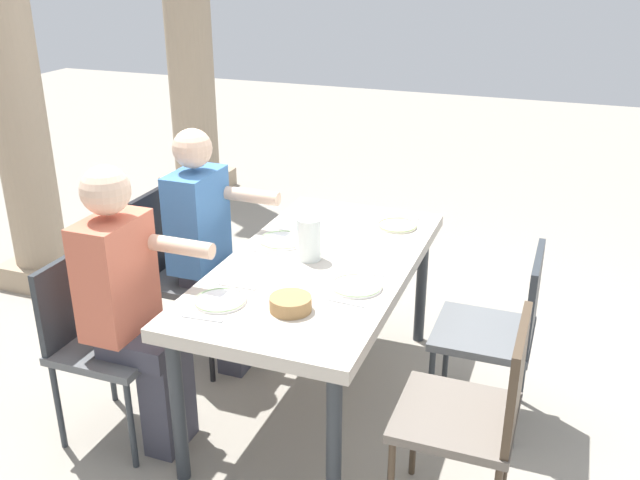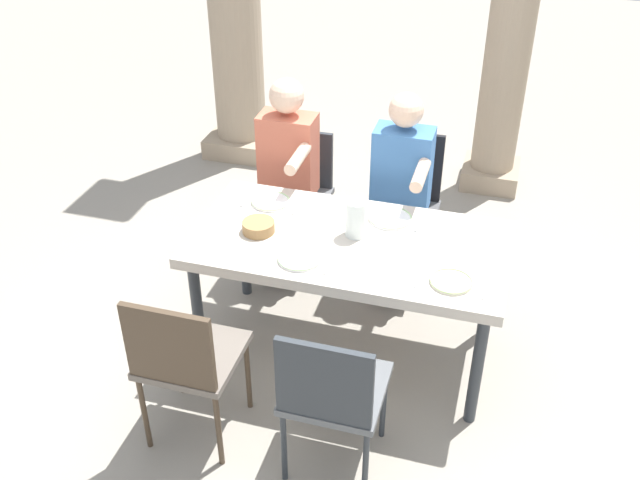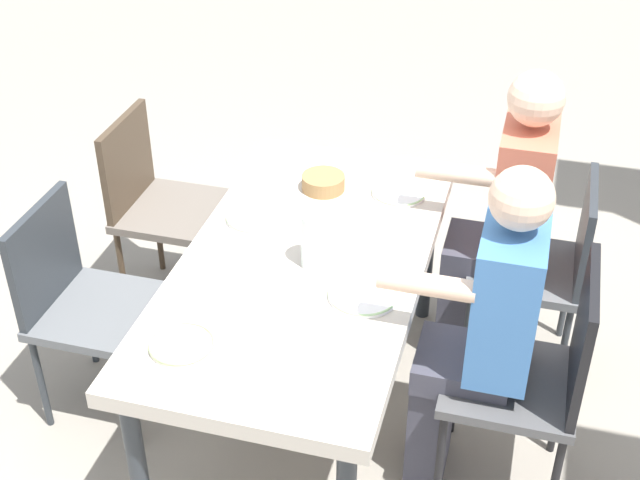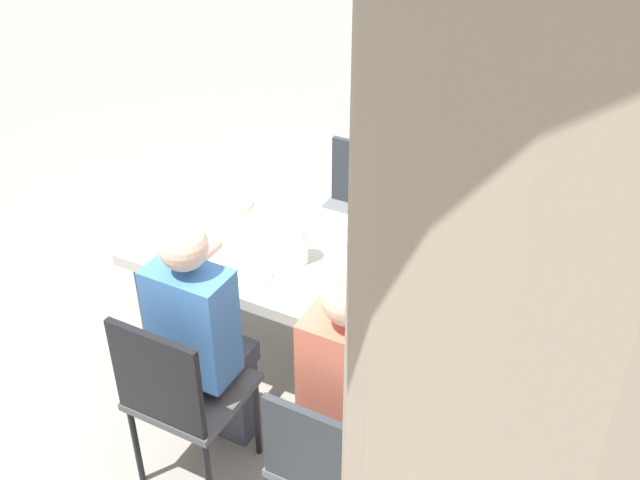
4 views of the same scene
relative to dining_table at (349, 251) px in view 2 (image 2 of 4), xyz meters
name	(u,v)px [view 2 (image 2 of 4)]	position (x,y,z in m)	size (l,w,h in m)	color
ground_plane	(346,349)	(0.00, 0.00, -0.68)	(16.00, 16.00, 0.00)	gray
dining_table	(349,251)	(0.00, 0.00, 0.00)	(1.63, 0.84, 0.75)	beige
chair_west_north	(296,188)	(-0.56, 0.83, -0.17)	(0.44, 0.44, 0.86)	#5B5E61
chair_west_south	(185,357)	(-0.56, -0.84, -0.15)	(0.44, 0.44, 0.90)	#6A6158
chair_mid_north	(403,198)	(0.14, 0.84, -0.13)	(0.44, 0.44, 0.94)	#4F4F50
chair_mid_south	(331,391)	(0.14, -0.84, -0.17)	(0.44, 0.44, 0.87)	#5B5E61
diner_woman_green	(399,194)	(0.14, 0.64, 0.01)	(0.35, 0.49, 1.29)	#3F3F4C
diner_man_white	(286,177)	(-0.56, 0.64, 0.02)	(0.35, 0.49, 1.30)	#3F3F4C
stone_column_centre	(514,11)	(0.60, 2.20, 0.67)	(0.43, 0.43, 2.75)	tan
plate_0	(270,201)	(-0.51, 0.24, 0.08)	(0.21, 0.21, 0.02)	white
fork_0	(245,199)	(-0.66, 0.24, 0.07)	(0.02, 0.17, 0.01)	silver
spoon_0	(296,206)	(-0.36, 0.24, 0.07)	(0.02, 0.17, 0.01)	silver
plate_1	(300,258)	(-0.19, -0.25, 0.08)	(0.22, 0.22, 0.02)	white
fork_1	(271,255)	(-0.34, -0.25, 0.07)	(0.02, 0.17, 0.01)	silver
spoon_1	(329,264)	(-0.04, -0.25, 0.07)	(0.02, 0.17, 0.01)	silver
plate_2	(390,218)	(0.16, 0.25, 0.08)	(0.23, 0.23, 0.02)	white
fork_2	(363,215)	(0.01, 0.25, 0.07)	(0.02, 0.17, 0.01)	silver
spoon_2	(418,223)	(0.31, 0.25, 0.07)	(0.02, 0.17, 0.01)	silver
plate_3	(451,282)	(0.55, -0.23, 0.08)	(0.20, 0.20, 0.02)	silver
fork_3	(419,277)	(0.40, -0.23, 0.07)	(0.02, 0.17, 0.01)	silver
spoon_3	(483,288)	(0.70, -0.23, 0.07)	(0.02, 0.17, 0.01)	silver
water_pitcher	(356,220)	(0.02, 0.05, 0.16)	(0.11, 0.11, 0.20)	white
bread_basket	(259,227)	(-0.47, -0.06, 0.10)	(0.17, 0.17, 0.06)	#9E7547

